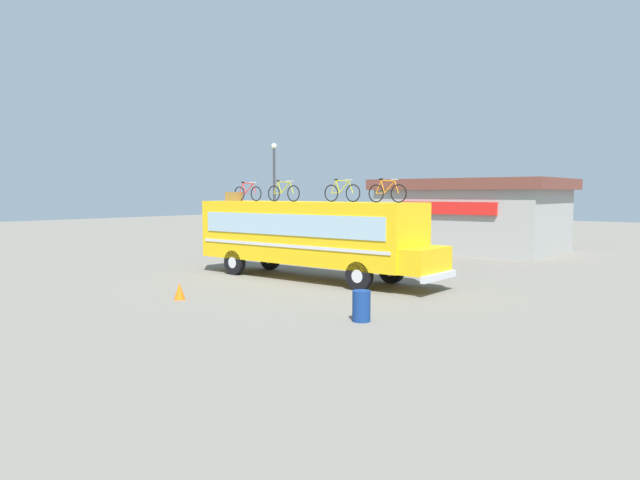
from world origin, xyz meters
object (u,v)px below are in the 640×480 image
(luggage_bag_1, at_px, (234,197))
(rooftop_bicycle_2, at_px, (283,193))
(rooftop_bicycle_4, at_px, (387,192))
(traffic_cone, at_px, (180,291))
(bus, at_px, (309,233))
(trash_bin, at_px, (361,306))
(rooftop_bicycle_3, at_px, (342,192))
(street_lamp, at_px, (274,191))
(rooftop_bicycle_1, at_px, (248,193))

(luggage_bag_1, xyz_separation_m, rooftop_bicycle_2, (3.11, -0.11, 0.17))
(rooftop_bicycle_4, xyz_separation_m, traffic_cone, (-4.12, -6.16, -3.25))
(bus, bearing_deg, trash_bin, -40.05)
(rooftop_bicycle_2, height_order, rooftop_bicycle_3, rooftop_bicycle_3)
(luggage_bag_1, distance_m, rooftop_bicycle_3, 5.62)
(bus, xyz_separation_m, traffic_cone, (-0.33, -6.29, -1.60))
(rooftop_bicycle_3, height_order, rooftop_bicycle_4, rooftop_bicycle_3)
(rooftop_bicycle_3, xyz_separation_m, traffic_cone, (-1.71, -6.64, -3.26))
(luggage_bag_1, height_order, traffic_cone, luggage_bag_1)
(rooftop_bicycle_2, bearing_deg, traffic_cone, -82.65)
(trash_bin, xyz_separation_m, street_lamp, (-13.29, 10.65, 3.21))
(bus, xyz_separation_m, rooftop_bicycle_4, (3.79, -0.13, 1.65))
(rooftop_bicycle_2, height_order, trash_bin, rooftop_bicycle_2)
(luggage_bag_1, xyz_separation_m, rooftop_bicycle_4, (7.99, 0.13, 0.17))
(rooftop_bicycle_2, bearing_deg, rooftop_bicycle_1, 174.07)
(traffic_cone, bearing_deg, trash_bin, 9.27)
(trash_bin, bearing_deg, traffic_cone, -170.73)
(traffic_cone, bearing_deg, street_lamp, 119.95)
(luggage_bag_1, xyz_separation_m, street_lamp, (-2.88, 5.68, 0.28))
(luggage_bag_1, bearing_deg, street_lamp, 116.87)
(traffic_cone, bearing_deg, luggage_bag_1, 122.68)
(luggage_bag_1, height_order, rooftop_bicycle_4, rooftop_bicycle_4)
(rooftop_bicycle_1, bearing_deg, luggage_bag_1, -169.43)
(luggage_bag_1, relative_size, rooftop_bicycle_3, 0.38)
(luggage_bag_1, bearing_deg, trash_bin, -25.49)
(rooftop_bicycle_3, height_order, trash_bin, rooftop_bicycle_3)
(traffic_cone, distance_m, street_lamp, 13.93)
(rooftop_bicycle_1, bearing_deg, rooftop_bicycle_2, -5.93)
(rooftop_bicycle_4, height_order, traffic_cone, rooftop_bicycle_4)
(luggage_bag_1, relative_size, traffic_cone, 1.19)
(bus, height_order, rooftop_bicycle_2, rooftop_bicycle_2)
(rooftop_bicycle_3, bearing_deg, street_lamp, 149.03)
(rooftop_bicycle_1, distance_m, rooftop_bicycle_2, 2.38)
(rooftop_bicycle_1, xyz_separation_m, street_lamp, (-3.61, 5.55, 0.11))
(luggage_bag_1, height_order, rooftop_bicycle_3, rooftop_bicycle_3)
(bus, bearing_deg, rooftop_bicycle_3, 13.89)
(bus, bearing_deg, rooftop_bicycle_4, -1.99)
(bus, height_order, trash_bin, bus)
(rooftop_bicycle_4, distance_m, traffic_cone, 8.09)
(luggage_bag_1, relative_size, trash_bin, 0.78)
(rooftop_bicycle_3, bearing_deg, trash_bin, -49.05)
(rooftop_bicycle_4, bearing_deg, rooftop_bicycle_2, -177.20)
(rooftop_bicycle_1, relative_size, traffic_cone, 3.05)
(rooftop_bicycle_3, bearing_deg, rooftop_bicycle_2, -163.94)
(rooftop_bicycle_1, bearing_deg, trash_bin, -27.79)
(rooftop_bicycle_2, distance_m, trash_bin, 9.31)
(rooftop_bicycle_1, relative_size, street_lamp, 0.27)
(street_lamp, bearing_deg, rooftop_bicycle_1, -56.91)
(rooftop_bicycle_4, relative_size, trash_bin, 1.91)
(rooftop_bicycle_3, height_order, street_lamp, street_lamp)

